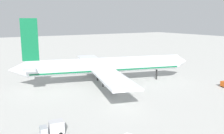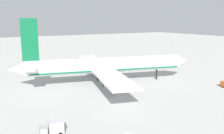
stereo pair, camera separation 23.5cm
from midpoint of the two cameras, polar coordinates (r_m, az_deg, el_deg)
name	(u,v)px [view 2 (the right image)]	position (r m, az deg, el deg)	size (l,w,h in m)	color
ground_plane	(108,83)	(99.34, -0.95, -3.75)	(600.00, 600.00, 0.00)	#B2B2AD
airliner	(104,66)	(97.36, -1.76, 0.32)	(72.35, 67.25, 25.95)	silver
service_truck_2	(53,128)	(57.17, -13.66, -13.77)	(5.44, 3.24, 3.23)	#999EA5
traffic_cone_0	(64,66)	(136.23, -11.19, 0.23)	(0.36, 0.36, 0.55)	orange
traffic_cone_1	(137,63)	(143.11, 5.92, 0.90)	(0.36, 0.36, 0.55)	orange
traffic_cone_4	(149,63)	(144.91, 8.65, 0.96)	(0.36, 0.36, 0.55)	orange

